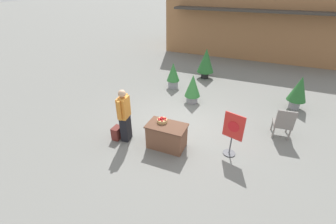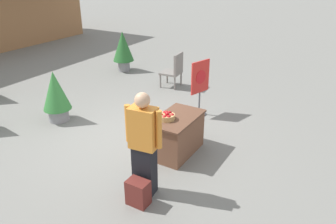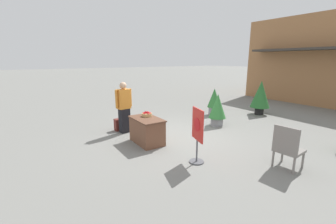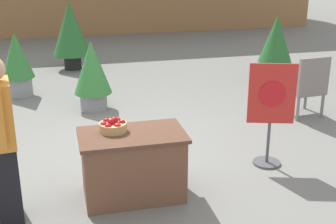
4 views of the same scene
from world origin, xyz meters
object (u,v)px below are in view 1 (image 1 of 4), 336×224
object	(u,v)px
person_visitor	(124,115)
backpack	(117,133)
potted_plant_far_right	(173,74)
poster_board	(233,133)
potted_plant_near_left	(193,88)
patio_chair	(284,122)
potted_plant_far_left	(206,61)
potted_plant_near_right	(299,90)
display_table	(167,136)
apple_basket	(162,120)

from	to	relation	value
person_visitor	backpack	world-z (taller)	person_visitor
person_visitor	potted_plant_far_right	world-z (taller)	person_visitor
poster_board	potted_plant_near_left	distance (m)	3.38
patio_chair	potted_plant_near_left	xyz separation A→B (m)	(-3.40, 1.21, 0.11)
poster_board	potted_plant_far_right	size ratio (longest dim) A/B	1.12
poster_board	potted_plant_far_left	size ratio (longest dim) A/B	0.88
potted_plant_near_right	display_table	bearing A→B (deg)	-131.81
apple_basket	person_visitor	bearing A→B (deg)	-166.46
patio_chair	potted_plant_near_left	distance (m)	3.61
patio_chair	potted_plant_near_left	bearing A→B (deg)	65.07
poster_board	potted_plant_near_right	world-z (taller)	same
potted_plant_near_right	potted_plant_near_left	bearing A→B (deg)	-164.43
display_table	poster_board	xyz separation A→B (m)	(1.84, 0.40, 0.36)
backpack	patio_chair	size ratio (longest dim) A/B	0.40
potted_plant_far_left	potted_plant_near_right	bearing A→B (deg)	-23.66
poster_board	potted_plant_near_right	xyz separation A→B (m)	(1.91, 3.80, 0.04)
apple_basket	backpack	world-z (taller)	apple_basket
backpack	patio_chair	distance (m)	5.32
backpack	potted_plant_far_left	world-z (taller)	potted_plant_far_left
person_visitor	potted_plant_far_left	bearing A→B (deg)	74.28
patio_chair	potted_plant_near_left	world-z (taller)	potted_plant_near_left
poster_board	potted_plant_near_left	world-z (taller)	poster_board
potted_plant_far_right	potted_plant_near_right	size ratio (longest dim) A/B	0.89
apple_basket	potted_plant_far_left	distance (m)	5.91
apple_basket	display_table	bearing A→B (deg)	-29.50
poster_board	potted_plant_far_left	world-z (taller)	potted_plant_far_left
apple_basket	potted_plant_far_left	xyz separation A→B (m)	(-0.20, 5.91, 0.06)
apple_basket	patio_chair	size ratio (longest dim) A/B	0.30
patio_chair	potted_plant_near_right	xyz separation A→B (m)	(0.53, 2.31, 0.23)
display_table	potted_plant_far_right	world-z (taller)	potted_plant_far_right
potted_plant_near_right	potted_plant_near_left	world-z (taller)	potted_plant_near_right
poster_board	potted_plant_far_left	bearing A→B (deg)	-141.81
poster_board	patio_chair	distance (m)	2.05
display_table	apple_basket	bearing A→B (deg)	150.50
display_table	potted_plant_far_left	world-z (taller)	potted_plant_far_left
display_table	backpack	xyz separation A→B (m)	(-1.63, -0.24, -0.18)
potted_plant_near_left	potted_plant_far_right	bearing A→B (deg)	139.75
display_table	patio_chair	xyz separation A→B (m)	(3.23, 1.89, 0.17)
potted_plant_far_left	patio_chair	bearing A→B (deg)	-48.76
potted_plant_far_right	potted_plant_far_left	distance (m)	2.12
apple_basket	potted_plant_far_right	xyz separation A→B (m)	(-1.27, 4.09, -0.18)
patio_chair	poster_board	bearing A→B (deg)	131.92
apple_basket	potted_plant_near_right	bearing A→B (deg)	46.01
display_table	poster_board	world-z (taller)	poster_board
apple_basket	poster_board	xyz separation A→B (m)	(2.04, 0.29, -0.09)
potted_plant_far_right	potted_plant_near_right	bearing A→B (deg)	-0.00
potted_plant_far_right	potted_plant_far_left	size ratio (longest dim) A/B	0.79
potted_plant_far_right	person_visitor	bearing A→B (deg)	-88.24
potted_plant_far_right	potted_plant_near_left	bearing A→B (deg)	-40.25
display_table	person_visitor	distance (m)	1.43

